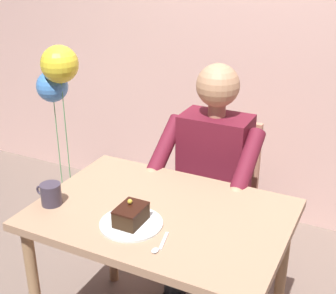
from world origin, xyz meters
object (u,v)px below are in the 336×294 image
object	(u,v)px
chair	(219,192)
dessert_spoon	(159,246)
cake_slice	(131,215)
dining_table	(161,230)
coffee_cup	(51,194)
seated_person	(209,178)
balloon_display	(57,93)

from	to	relation	value
chair	dessert_spoon	size ratio (longest dim) A/B	6.22
cake_slice	dining_table	bearing A→B (deg)	-111.98
chair	coffee_cup	distance (m)	1.03
seated_person	coffee_cup	size ratio (longest dim) A/B	10.14
dining_table	dessert_spoon	size ratio (longest dim) A/B	7.39
cake_slice	balloon_display	distance (m)	1.34
chair	seated_person	world-z (taller)	seated_person
balloon_display	seated_person	bearing A→B (deg)	172.01
dessert_spoon	balloon_display	xyz separation A→B (m)	(1.20, -0.93, 0.17)
dining_table	seated_person	size ratio (longest dim) A/B	0.85
dining_table	chair	world-z (taller)	chair
cake_slice	coffee_cup	bearing A→B (deg)	1.79
chair	coffee_cup	world-z (taller)	chair
dining_table	cake_slice	world-z (taller)	cake_slice
seated_person	coffee_cup	world-z (taller)	seated_person
seated_person	cake_slice	world-z (taller)	seated_person
seated_person	balloon_display	bearing A→B (deg)	-7.99
chair	balloon_display	bearing A→B (deg)	0.92
cake_slice	balloon_display	world-z (taller)	balloon_display
dining_table	balloon_display	size ratio (longest dim) A/B	0.86
seated_person	dessert_spoon	distance (m)	0.79
balloon_display	coffee_cup	bearing A→B (deg)	126.64
dining_table	balloon_display	world-z (taller)	balloon_display
chair	dessert_spoon	distance (m)	0.99
dining_table	seated_person	world-z (taller)	seated_person
dining_table	coffee_cup	xyz separation A→B (m)	(0.45, 0.16, 0.14)
chair	cake_slice	size ratio (longest dim) A/B	6.52
seated_person	dessert_spoon	xyz separation A→B (m)	(-0.11, 0.78, 0.11)
chair	seated_person	xyz separation A→B (m)	(0.00, 0.17, 0.16)
dining_table	cake_slice	size ratio (longest dim) A/B	7.74
dining_table	dessert_spoon	distance (m)	0.27
chair	dessert_spoon	xyz separation A→B (m)	(-0.11, 0.95, 0.27)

